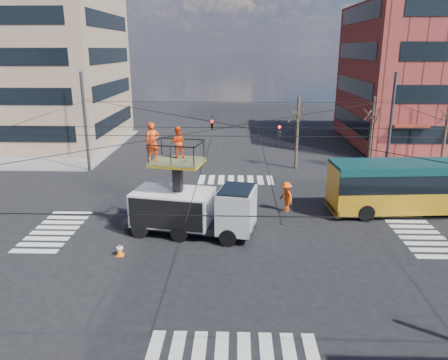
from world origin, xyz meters
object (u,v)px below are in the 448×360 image
city_bus (426,186)px  flagger (286,197)px  utility_truck (192,199)px  traffic_cone (120,250)px  worker_ground (144,213)px

city_bus → flagger: size_ratio=6.21×
utility_truck → traffic_cone: 4.64m
utility_truck → flagger: (5.41, 3.49, -1.04)m
city_bus → traffic_cone: size_ratio=18.79×
flagger → worker_ground: bearing=-95.2°
worker_ground → flagger: worker_ground is taller
city_bus → flagger: 8.46m
city_bus → flagger: city_bus is taller
utility_truck → flagger: 6.52m
worker_ground → flagger: (8.12, 3.25, -0.08)m
utility_truck → flagger: size_ratio=3.86×
flagger → traffic_cone: bearing=-81.1°
worker_ground → flagger: 8.74m
traffic_cone → utility_truck: bearing=40.4°
traffic_cone → worker_ground: worker_ground is taller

